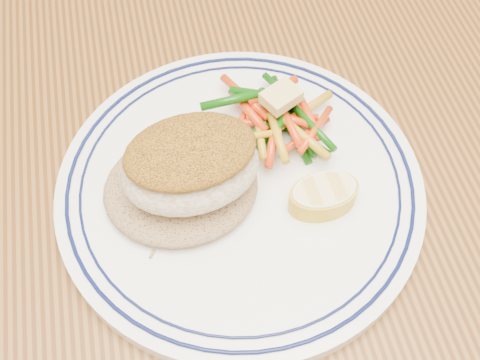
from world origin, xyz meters
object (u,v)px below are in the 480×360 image
rice_pilaf (181,185)px  vegetable_pile (277,119)px  dining_table (273,227)px  lemon_wedge (323,195)px  plate (240,187)px  fish_fillet (191,165)px

rice_pilaf → vegetable_pile: (0.09, 0.05, 0.00)m
dining_table → lemon_wedge: (0.02, -0.05, 0.12)m
dining_table → plate: 0.11m
vegetable_pile → rice_pilaf: bearing=-152.4°
plate → fish_fillet: bearing=-174.2°
plate → fish_fillet: (-0.04, -0.00, 0.05)m
rice_pilaf → vegetable_pile: 0.10m
dining_table → lemon_wedge: 0.13m
plate → vegetable_pile: bearing=48.8°
rice_pilaf → lemon_wedge: 0.11m
plate → dining_table: bearing=23.4°
dining_table → rice_pilaf: 0.15m
dining_table → fish_fillet: 0.17m
vegetable_pile → lemon_wedge: size_ratio=2.01×
plate → rice_pilaf: bearing=178.4°
vegetable_pile → lemon_wedge: (0.02, -0.08, -0.00)m
plate → vegetable_pile: 0.07m
plate → lemon_wedge: 0.07m
plate → lemon_wedge: (0.06, -0.03, 0.02)m
dining_table → rice_pilaf: size_ratio=12.50×
vegetable_pile → lemon_wedge: vegetable_pile is taller
vegetable_pile → dining_table: bearing=-99.2°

